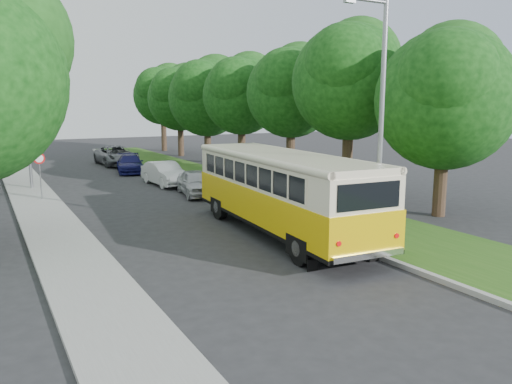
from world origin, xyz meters
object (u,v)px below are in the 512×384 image
car_white (165,173)px  lamppost_far (24,117)px  car_grey (116,156)px  car_silver (196,183)px  lamppost_near (379,117)px  car_blue (130,164)px  vintage_bus (281,194)px

car_white → lamppost_far: bearing=159.6°
car_grey → car_silver: bearing=-89.8°
lamppost_near → car_blue: lamppost_near is taller
car_white → car_grey: size_ratio=0.77×
car_silver → car_grey: size_ratio=0.71×
lamppost_near → car_blue: 23.36m
car_blue → vintage_bus: bearing=-77.7°
car_white → car_grey: car_grey is taller
lamppost_near → car_grey: lamppost_near is taller
vintage_bus → car_grey: vintage_bus is taller
lamppost_near → vintage_bus: size_ratio=0.77×
lamppost_far → lamppost_near: bearing=-64.3°
car_white → car_blue: car_white is taller
vintage_bus → lamppost_near: bearing=-56.5°
lamppost_near → car_white: bearing=95.7°
vintage_bus → car_white: vintage_bus is taller
lamppost_near → car_grey: bearing=93.5°
lamppost_near → vintage_bus: (-1.74, 3.09, -2.83)m
vintage_bus → car_silver: vintage_bus is taller
lamppost_near → car_grey: 28.27m
vintage_bus → car_silver: size_ratio=2.63×
vintage_bus → car_blue: vintage_bus is taller
car_silver → car_blue: 10.73m
car_white → vintage_bus: bearing=-94.4°
lamppost_near → vintage_bus: lamppost_near is taller
car_grey → lamppost_near: bearing=-87.8°
lamppost_near → car_white: (-1.65, 16.37, -3.67)m
car_white → car_grey: bearing=86.3°
car_silver → car_white: bearing=104.3°
lamppost_near → car_grey: size_ratio=1.45×
car_silver → car_grey: 15.72m
car_grey → lamppost_far: bearing=-128.5°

